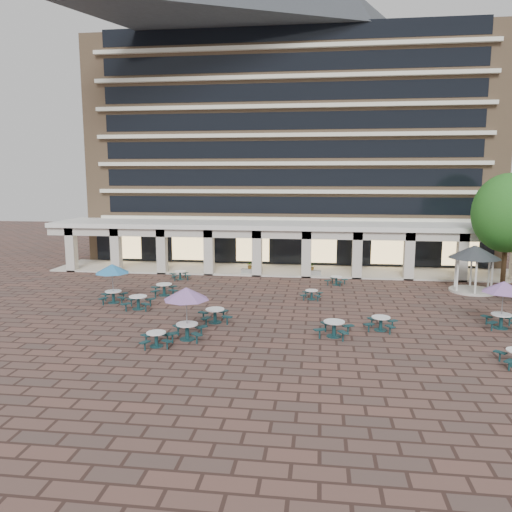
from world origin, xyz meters
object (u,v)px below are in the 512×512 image
object	(u,v)px
picnic_table_0	(156,338)
planter_right	(312,271)
planter_left	(250,270)
picnic_table_3	(381,322)
picnic_table_2	(334,327)
gazebo	(474,257)

from	to	relation	value
picnic_table_0	planter_right	world-z (taller)	planter_right
planter_left	picnic_table_3	bearing A→B (deg)	-57.80
picnic_table_0	planter_right	xyz separation A→B (m)	(7.47, 19.20, -0.02)
picnic_table_2	planter_left	distance (m)	17.84
picnic_table_2	picnic_table_3	distance (m)	2.98
picnic_table_0	planter_left	world-z (taller)	planter_left
picnic_table_3	gazebo	xyz separation A→B (m)	(7.89, 10.57, 2.14)
picnic_table_0	picnic_table_3	distance (m)	12.26
picnic_table_3	planter_left	distance (m)	17.76
picnic_table_0	picnic_table_3	size ratio (longest dim) A/B	0.97
picnic_table_0	picnic_table_3	xyz separation A→B (m)	(11.53, 4.17, 0.02)
picnic_table_2	planter_left	xyz separation A→B (m)	(-6.86, 16.47, -0.07)
planter_right	picnic_table_0	bearing A→B (deg)	-111.28
picnic_table_3	planter_left	xyz separation A→B (m)	(-9.47, 15.03, -0.03)
picnic_table_3	planter_left	bearing A→B (deg)	135.86
picnic_table_2	gazebo	xyz separation A→B (m)	(10.49, 12.01, 2.10)
picnic_table_0	gazebo	size ratio (longest dim) A/B	0.52
picnic_table_3	picnic_table_0	bearing A→B (deg)	-146.48
picnic_table_0	gazebo	world-z (taller)	gazebo
picnic_table_3	picnic_table_2	bearing A→B (deg)	-137.47
gazebo	planter_right	world-z (taller)	gazebo
picnic_table_2	planter_left	size ratio (longest dim) A/B	1.48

